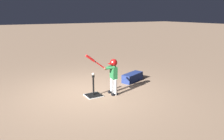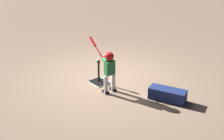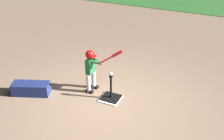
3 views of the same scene
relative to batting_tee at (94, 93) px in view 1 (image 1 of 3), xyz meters
The scene contains 6 objects.
ground_plane 0.33m from the batting_tee, 82.08° to the right, with size 90.00×90.00×0.00m, color #93755B.
home_plate 0.08m from the batting_tee, 109.48° to the right, with size 0.44×0.44×0.02m, color white.
batting_tee is the anchor object (origin of this frame).
batter_child 0.79m from the batting_tee, 166.53° to the left, with size 0.91×0.33×1.21m.
baseball 0.55m from the batting_tee, 90.00° to the right, with size 0.07×0.07×0.07m, color white.
equipment_bag 1.84m from the batting_tee, 160.97° to the right, with size 0.84×0.32×0.28m, color navy.
Camera 1 is at (2.36, 5.55, 2.24)m, focal length 35.00 mm.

